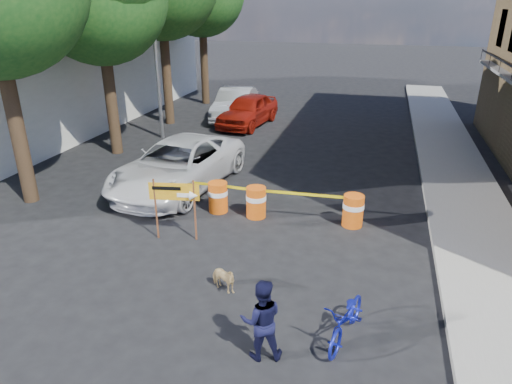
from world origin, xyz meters
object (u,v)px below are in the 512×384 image
Objects in this scene: barrel_far_left at (157,189)px; barrel_mid_left at (218,196)px; dog at (223,279)px; pedestrian at (261,320)px; barrel_mid_right at (256,202)px; bicycle at (349,301)px; sedan_red at (248,110)px; sedan_silver at (235,104)px; barrel_far_right at (353,210)px; suv_white at (178,165)px; detour_sign at (180,197)px.

barrel_far_left is 1.00× the size of barrel_mid_left.
pedestrian is at bearing -119.04° from dog.
barrel_mid_left is at bearing 177.16° from barrel_mid_right.
pedestrian is at bearing -135.53° from bicycle.
sedan_silver reaches higher than sedan_red.
barrel_far_right is 4.70m from bicycle.
detour_sign is at bearing -57.31° from suv_white.
sedan_silver is (-4.15, 11.08, 0.31)m from barrel_mid_right.
sedan_red is at bearing 97.75° from suv_white.
barrel_far_right is (5.85, 0.07, 0.00)m from barrel_far_left.
barrel_mid_left is at bearing -29.84° from suv_white.
pedestrian is at bearing -59.73° from detour_sign.
barrel_mid_right is 0.59× the size of pedestrian.
sedan_red is at bearing 120.87° from barrel_far_right.
barrel_far_left is at bearing -67.40° from pedestrian.
sedan_silver is (-2.98, 11.03, 0.31)m from barrel_mid_left.
barrel_mid_left is at bearing 145.84° from bicycle.
detour_sign is at bearing 162.29° from bicycle.
barrel_mid_right is (3.15, -0.09, 0.00)m from barrel_far_left.
dog is (-2.43, -3.86, -0.17)m from barrel_far_right.
dog is 0.16× the size of sedan_red.
bicycle reaches higher than barrel_far_right.
suv_white reaches higher than barrel_mid_left.
barrel_mid_right is 5.57m from pedestrian.
pedestrian reaches higher than barrel_far_right.
barrel_far_left is at bearing 178.43° from barrel_mid_right.
barrel_mid_left is 0.19× the size of sedan_silver.
barrel_mid_right is (1.17, -0.06, 0.00)m from barrel_mid_left.
barrel_mid_right is 0.19× the size of sedan_silver.
bicycle is (2.95, -4.52, 0.37)m from barrel_mid_right.
barrel_far_left is 0.53× the size of bicycle.
suv_white is (-5.75, 1.32, 0.31)m from barrel_far_right.
barrel_far_left is 1.00× the size of barrel_mid_right.
barrel_mid_right and barrel_far_right have the same top height.
sedan_red reaches higher than dog.
detour_sign reaches higher than barrel_mid_right.
detour_sign is (1.66, -1.88, 0.73)m from barrel_far_left.
barrel_mid_right is 0.54× the size of detour_sign.
barrel_far_left is at bearing -179.33° from barrel_far_right.
sedan_red is (-3.12, 9.91, 0.29)m from barrel_mid_right.
suv_white is (-3.05, 1.48, 0.31)m from barrel_mid_right.
detour_sign is 13.15m from sedan_silver.
barrel_mid_left is at bearing 69.78° from detour_sign.
barrel_mid_left and barrel_mid_right have the same top height.
dog is (3.43, -3.79, -0.17)m from barrel_far_left.
barrel_mid_right is 0.20× the size of sedan_red.
dog is 14.04m from sedan_red.
barrel_mid_left is at bearing -81.52° from pedestrian.
barrel_far_right is 1.26× the size of dog.
sedan_red is (-5.83, 9.75, 0.29)m from barrel_far_right.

